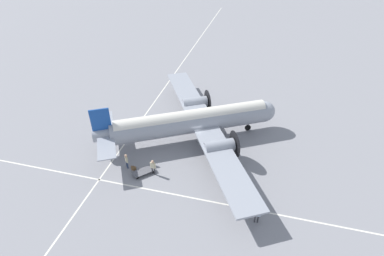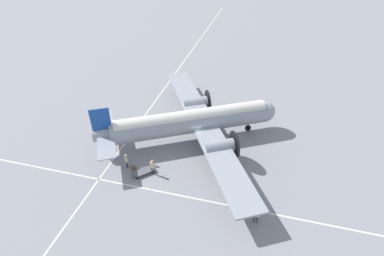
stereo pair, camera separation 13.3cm
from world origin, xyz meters
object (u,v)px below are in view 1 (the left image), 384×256
(ramp_agent, at_px, (153,166))
(airliner_main, at_px, (195,121))
(suitcase_near_door, at_px, (134,168))
(passenger_boarding, at_px, (126,160))
(baggage_cart, at_px, (144,171))
(crew_foreground, at_px, (257,214))

(ramp_agent, bearing_deg, airliner_main, 74.65)
(suitcase_near_door, bearing_deg, passenger_boarding, -15.29)
(passenger_boarding, xyz_separation_m, baggage_cart, (-1.85, 0.37, -0.76))
(suitcase_near_door, bearing_deg, ramp_agent, -179.93)
(crew_foreground, distance_m, passenger_boarding, 13.24)
(crew_foreground, distance_m, ramp_agent, 10.49)
(airliner_main, height_order, passenger_boarding, airliner_main)
(airliner_main, bearing_deg, ramp_agent, -140.80)
(airliner_main, xyz_separation_m, suitcase_near_door, (4.57, 6.46, -2.14))
(crew_foreground, height_order, baggage_cart, crew_foreground)
(airliner_main, bearing_deg, passenger_boarding, -159.92)
(ramp_agent, relative_size, baggage_cart, 0.77)
(crew_foreground, relative_size, ramp_agent, 0.99)
(passenger_boarding, height_order, ramp_agent, ramp_agent)
(passenger_boarding, bearing_deg, crew_foreground, 29.60)
(crew_foreground, bearing_deg, airliner_main, 122.42)
(crew_foreground, xyz_separation_m, passenger_boarding, (12.80, -3.42, -0.03))
(passenger_boarding, height_order, suitcase_near_door, passenger_boarding)
(passenger_boarding, distance_m, suitcase_near_door, 1.10)
(crew_foreground, height_order, suitcase_near_door, crew_foreground)
(suitcase_near_door, xyz_separation_m, baggage_cart, (-1.09, 0.16, 0.01))
(crew_foreground, xyz_separation_m, baggage_cart, (10.95, -3.05, -0.79))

